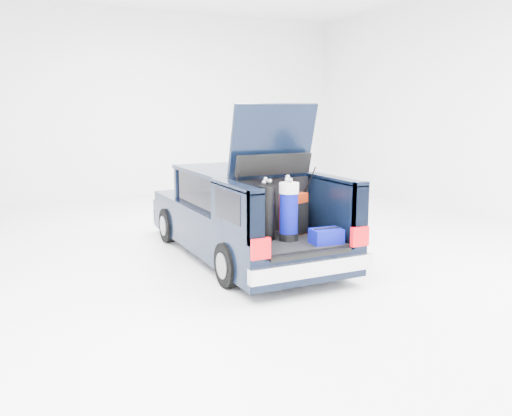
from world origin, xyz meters
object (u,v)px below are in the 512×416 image
car (240,215)px  blue_golf_bag (289,211)px  red_suitcase (294,214)px  black_golf_bag (267,212)px  blue_duffel (326,236)px

car → blue_golf_bag: size_ratio=5.10×
red_suitcase → black_golf_bag: bearing=167.4°
blue_duffel → red_suitcase: bearing=106.6°
car → red_suitcase: 1.38m
black_golf_bag → blue_golf_bag: 0.30m
blue_golf_bag → blue_duffel: size_ratio=2.07×
car → blue_duffel: bearing=-78.8°
blue_golf_bag → blue_duffel: (0.37, -0.38, -0.31)m
black_golf_bag → car: bearing=101.6°
blue_golf_bag → blue_duffel: 0.62m
red_suitcase → blue_golf_bag: 0.37m
car → red_suitcase: (0.25, -1.34, 0.23)m
black_golf_bag → blue_golf_bag: size_ratio=0.95×
car → blue_duffel: size_ratio=10.57×
red_suitcase → blue_golf_bag: size_ratio=0.69×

